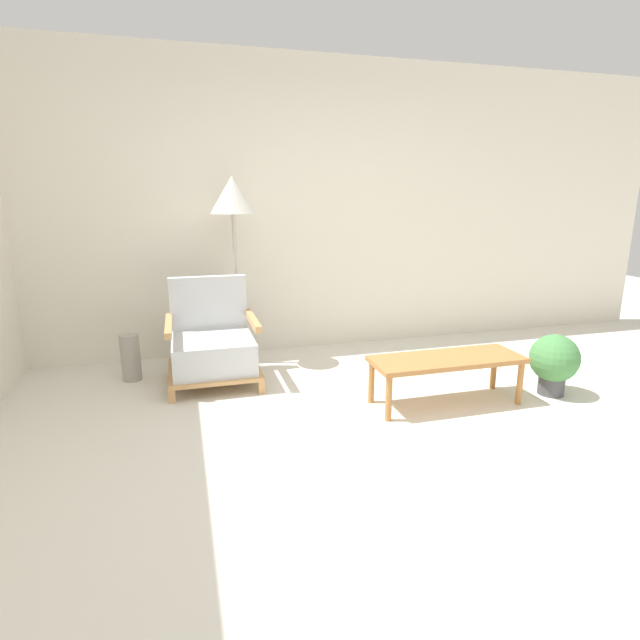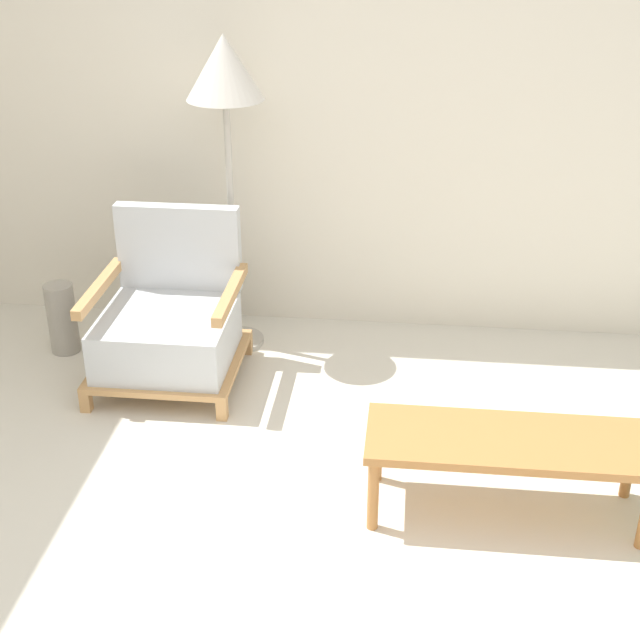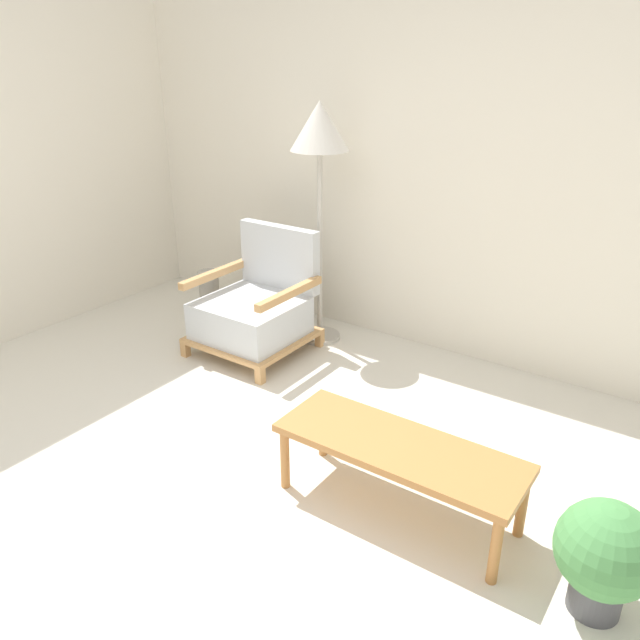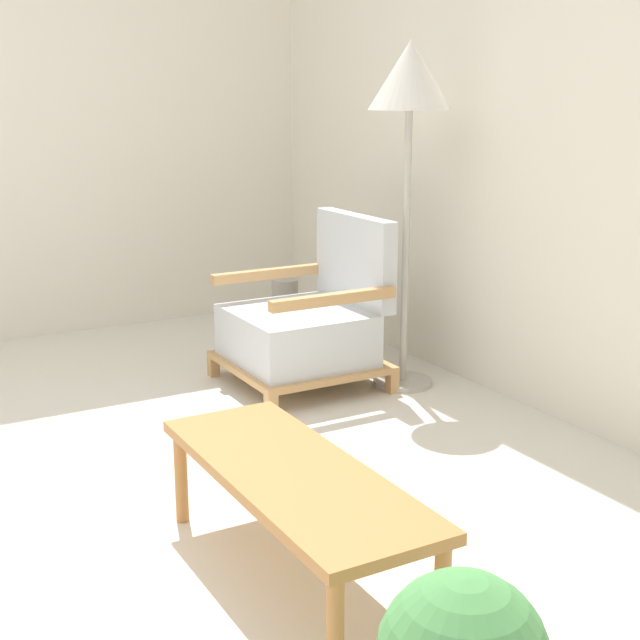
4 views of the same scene
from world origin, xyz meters
The scene contains 7 objects.
ground_plane centered at (0.00, 0.00, 0.00)m, with size 14.00×14.00×0.00m, color silver.
wall_back centered at (0.00, 2.43, 1.35)m, with size 8.00×0.06×2.70m.
armchair centered at (-0.87, 1.67, 0.30)m, with size 0.71×0.70×0.82m.
floor_lamp centered at (-0.62, 2.07, 1.39)m, with size 0.38×0.38×1.63m.
coffee_table centered at (0.71, 0.76, 0.31)m, with size 1.10×0.40×0.35m.
vase centered at (-1.52, 1.88, 0.19)m, with size 0.15×0.15×0.38m, color #9E998E.
potted_plant centered at (1.58, 0.70, 0.27)m, with size 0.36×0.36×0.47m.
Camera 1 is at (-1.08, -2.25, 1.48)m, focal length 28.00 mm.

